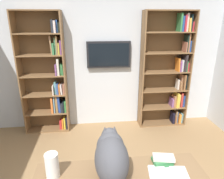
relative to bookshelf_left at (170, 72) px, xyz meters
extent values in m
cube|color=silver|center=(1.22, -0.17, 0.28)|extent=(4.52, 0.06, 2.70)
cube|color=brown|center=(-0.34, 0.02, 0.02)|extent=(0.02, 0.28, 2.17)
cube|color=brown|center=(0.56, 0.02, 0.02)|extent=(0.02, 0.28, 2.17)
cube|color=brown|center=(0.11, -0.11, 0.02)|extent=(0.92, 0.01, 2.17)
cube|color=brown|center=(0.11, 0.02, -1.06)|extent=(0.88, 0.27, 0.02)
cube|color=brown|center=(0.11, 0.02, -0.70)|extent=(0.88, 0.27, 0.02)
cube|color=brown|center=(0.11, 0.02, -0.34)|extent=(0.88, 0.27, 0.02)
cube|color=brown|center=(0.11, 0.02, 0.02)|extent=(0.88, 0.27, 0.02)
cube|color=brown|center=(0.11, 0.02, 0.38)|extent=(0.88, 0.27, 0.02)
cube|color=brown|center=(0.11, 0.02, 0.73)|extent=(0.88, 0.27, 0.02)
cube|color=brown|center=(0.11, 0.02, 1.09)|extent=(0.88, 0.27, 0.02)
cube|color=#6CA0A6|center=(-0.30, 0.02, -0.95)|extent=(0.04, 0.18, 0.20)
cube|color=orange|center=(-0.26, 0.03, -0.95)|extent=(0.04, 0.19, 0.19)
cube|color=#30548B|center=(-0.22, 0.02, -0.92)|extent=(0.02, 0.13, 0.25)
cube|color=#8F714C|center=(-0.19, 0.04, -0.92)|extent=(0.03, 0.12, 0.26)
cube|color=#955F38|center=(-0.16, 0.04, -0.96)|extent=(0.02, 0.23, 0.17)
cube|color=black|center=(-0.12, 0.04, -0.94)|extent=(0.04, 0.17, 0.22)
cube|color=navy|center=(-0.30, 0.03, -0.58)|extent=(0.04, 0.16, 0.22)
cube|color=#B43732|center=(-0.25, 0.02, -0.54)|extent=(0.04, 0.18, 0.29)
cube|color=#A16645|center=(-0.21, 0.04, -0.57)|extent=(0.03, 0.14, 0.23)
cube|color=gold|center=(-0.19, 0.03, -0.55)|extent=(0.04, 0.24, 0.27)
cube|color=gold|center=(-0.16, 0.03, -0.54)|extent=(0.04, 0.24, 0.30)
cube|color=#A16846|center=(-0.12, 0.03, -0.58)|extent=(0.04, 0.17, 0.22)
cube|color=#86558A|center=(-0.08, 0.02, -0.60)|extent=(0.04, 0.19, 0.17)
cube|color=black|center=(-0.30, 0.03, -0.18)|extent=(0.04, 0.15, 0.30)
cube|color=#92623B|center=(-0.26, 0.03, -0.18)|extent=(0.03, 0.23, 0.29)
cube|color=#8E6145|center=(-0.23, 0.01, -0.18)|extent=(0.03, 0.12, 0.29)
cube|color=#93643F|center=(-0.20, 0.03, -0.25)|extent=(0.03, 0.23, 0.16)
cube|color=silver|center=(-0.16, 0.02, -0.23)|extent=(0.03, 0.13, 0.19)
cube|color=#C03439|center=(-0.30, 0.03, 0.11)|extent=(0.04, 0.16, 0.16)
cube|color=#2E753E|center=(-0.27, 0.04, 0.13)|extent=(0.02, 0.18, 0.20)
cube|color=#2B2425|center=(-0.24, 0.03, 0.18)|extent=(0.05, 0.23, 0.31)
cube|color=silver|center=(-0.19, 0.03, 0.14)|extent=(0.04, 0.15, 0.22)
cube|color=#76437E|center=(-0.15, 0.02, 0.13)|extent=(0.03, 0.23, 0.20)
cube|color=orange|center=(-0.12, 0.03, 0.15)|extent=(0.04, 0.18, 0.25)
cube|color=#244899|center=(-0.30, 0.02, 0.49)|extent=(0.03, 0.14, 0.20)
cube|color=#986544|center=(-0.26, 0.04, 0.55)|extent=(0.03, 0.15, 0.32)
cube|color=black|center=(-0.24, 0.03, 0.54)|extent=(0.02, 0.19, 0.31)
cube|color=#9E6149|center=(-0.21, 0.04, 0.48)|extent=(0.02, 0.18, 0.18)
cube|color=#B82F38|center=(-0.31, 0.04, 0.83)|extent=(0.03, 0.13, 0.17)
cube|color=#14272D|center=(-0.27, 0.02, 0.89)|extent=(0.02, 0.16, 0.29)
cube|color=gold|center=(-0.24, 0.02, 0.86)|extent=(0.04, 0.19, 0.23)
cube|color=beige|center=(-0.20, 0.02, 0.90)|extent=(0.04, 0.15, 0.31)
cube|color=#BA2A38|center=(-0.15, 0.04, 0.88)|extent=(0.03, 0.16, 0.28)
cube|color=#24488F|center=(-0.11, 0.02, 0.88)|extent=(0.03, 0.20, 0.26)
cube|color=#3A8248|center=(-0.07, 0.02, 0.90)|extent=(0.03, 0.19, 0.31)
cube|color=brown|center=(1.96, 0.02, 0.01)|extent=(0.02, 0.28, 2.16)
cube|color=brown|center=(2.72, 0.02, 0.01)|extent=(0.02, 0.28, 2.16)
cube|color=brown|center=(2.34, -0.11, 0.01)|extent=(0.79, 0.01, 2.16)
cube|color=brown|center=(2.34, 0.02, -1.06)|extent=(0.74, 0.27, 0.02)
cube|color=brown|center=(2.34, 0.02, -0.70)|extent=(0.74, 0.27, 0.02)
cube|color=brown|center=(2.34, 0.02, -0.34)|extent=(0.74, 0.27, 0.02)
cube|color=brown|center=(2.34, 0.02, 0.01)|extent=(0.74, 0.27, 0.02)
cube|color=brown|center=(2.34, 0.02, 0.37)|extent=(0.74, 0.27, 0.02)
cube|color=brown|center=(2.34, 0.02, 0.73)|extent=(0.74, 0.27, 0.02)
cube|color=brown|center=(2.34, 0.02, 1.08)|extent=(0.74, 0.27, 0.02)
cube|color=black|center=(1.99, 0.04, -0.92)|extent=(0.03, 0.14, 0.25)
cube|color=yellow|center=(2.03, 0.03, -0.93)|extent=(0.03, 0.12, 0.23)
cube|color=orange|center=(2.07, 0.03, -0.95)|extent=(0.03, 0.13, 0.20)
cube|color=#B7292B|center=(2.11, 0.02, -0.96)|extent=(0.04, 0.14, 0.17)
cube|color=#3A8441|center=(1.99, 0.03, -0.58)|extent=(0.03, 0.18, 0.21)
cube|color=black|center=(2.03, 0.02, -0.59)|extent=(0.02, 0.22, 0.20)
cube|color=#24292D|center=(2.06, 0.03, -0.60)|extent=(0.04, 0.18, 0.17)
cube|color=navy|center=(2.10, 0.04, -0.53)|extent=(0.05, 0.16, 0.32)
cube|color=olive|center=(2.15, 0.04, -0.54)|extent=(0.04, 0.15, 0.31)
cube|color=#6E98AF|center=(2.19, 0.03, -0.53)|extent=(0.02, 0.17, 0.32)
cube|color=orange|center=(2.23, 0.02, -0.54)|extent=(0.03, 0.22, 0.30)
cube|color=#9D624D|center=(2.00, 0.03, -0.24)|extent=(0.04, 0.16, 0.19)
cube|color=silver|center=(2.04, 0.02, -0.25)|extent=(0.04, 0.19, 0.18)
cube|color=orange|center=(2.07, 0.04, -0.24)|extent=(0.02, 0.18, 0.18)
cube|color=#385390|center=(2.11, 0.04, -0.24)|extent=(0.04, 0.15, 0.20)
cube|color=#63A4A7|center=(2.14, 0.02, -0.22)|extent=(0.03, 0.13, 0.23)
cube|color=beige|center=(2.18, 0.04, -0.25)|extent=(0.02, 0.21, 0.17)
cube|color=#397D43|center=(1.99, 0.02, 0.11)|extent=(0.02, 0.22, 0.18)
cube|color=#39713E|center=(2.01, 0.02, 0.12)|extent=(0.03, 0.16, 0.19)
cube|color=beige|center=(2.06, 0.02, 0.17)|extent=(0.04, 0.23, 0.29)
cube|color=#7A4A7F|center=(2.10, 0.04, 0.12)|extent=(0.03, 0.22, 0.20)
cube|color=#794280|center=(1.99, 0.02, 0.50)|extent=(0.03, 0.17, 0.24)
cube|color=gold|center=(2.02, 0.03, 0.47)|extent=(0.02, 0.17, 0.19)
cube|color=olive|center=(2.05, 0.02, 0.53)|extent=(0.03, 0.17, 0.30)
cube|color=#416E4A|center=(2.08, 0.02, 0.52)|extent=(0.03, 0.14, 0.28)
cube|color=#367646|center=(2.12, 0.03, 0.47)|extent=(0.03, 0.17, 0.19)
cube|color=#9E734E|center=(2.15, 0.02, 0.54)|extent=(0.04, 0.12, 0.32)
cube|color=black|center=(1.99, 0.02, 0.82)|extent=(0.03, 0.15, 0.16)
cube|color=#2C569E|center=(2.03, 0.02, 0.84)|extent=(0.02, 0.13, 0.21)
cube|color=beige|center=(2.06, 0.03, 0.83)|extent=(0.03, 0.20, 0.19)
cube|color=#24282F|center=(2.10, 0.04, 0.84)|extent=(0.04, 0.16, 0.21)
cube|color=black|center=(1.16, -0.09, 0.34)|extent=(0.80, 0.06, 0.48)
cube|color=black|center=(1.16, -0.05, 0.34)|extent=(0.73, 0.01, 0.41)
ellipsoid|color=#4C4C51|center=(1.36, 2.23, -0.13)|extent=(0.28, 0.45, 0.36)
ellipsoid|color=#4C4C51|center=(1.36, 2.13, -0.09)|extent=(0.23, 0.25, 0.27)
sphere|color=#4C4C51|center=(1.36, 2.07, -0.02)|extent=(0.15, 0.15, 0.15)
cone|color=#4C4C51|center=(1.32, 2.07, 0.04)|extent=(0.07, 0.07, 0.08)
cone|color=#4C4C51|center=(1.40, 2.07, 0.04)|extent=(0.07, 0.07, 0.08)
cone|color=beige|center=(1.32, 2.08, 0.03)|extent=(0.04, 0.04, 0.06)
cone|color=beige|center=(1.40, 2.08, 0.03)|extent=(0.04, 0.04, 0.06)
cube|color=white|center=(0.79, 2.27, -0.31)|extent=(0.18, 0.24, 0.01)
cube|color=white|center=(0.97, 2.25, -0.31)|extent=(0.18, 0.24, 0.01)
cube|color=white|center=(0.88, 2.26, -0.31)|extent=(0.06, 0.22, 0.01)
cube|color=white|center=(0.79, 2.27, -0.30)|extent=(0.17, 0.23, 0.01)
cube|color=white|center=(0.97, 2.25, -0.30)|extent=(0.17, 0.23, 0.01)
cylinder|color=silver|center=(0.88, 2.26, -0.30)|extent=(0.02, 0.02, 0.01)
cylinder|color=silver|center=(0.87, 2.19, -0.30)|extent=(0.02, 0.02, 0.01)
cylinder|color=white|center=(1.84, 2.17, -0.20)|extent=(0.11, 0.11, 0.22)
cube|color=#387A47|center=(0.88, 2.10, -0.31)|extent=(0.19, 0.14, 0.02)
cube|color=#387A47|center=(0.88, 2.10, -0.28)|extent=(0.19, 0.13, 0.02)
cube|color=beige|center=(0.87, 2.10, -0.26)|extent=(0.21, 0.13, 0.03)
camera|label=1|loc=(1.50, 3.56, 0.92)|focal=32.10mm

